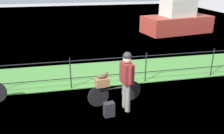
{
  "coord_description": "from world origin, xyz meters",
  "views": [
    {
      "loc": [
        -1.47,
        -5.26,
        3.49
      ],
      "look_at": [
        -0.04,
        1.41,
        0.9
      ],
      "focal_mm": 38.3,
      "sensor_mm": 36.0,
      "label": 1
    }
  ],
  "objects": [
    {
      "name": "cyclist_person",
      "position": [
        0.14,
        0.38,
        1.0
      ],
      "size": [
        0.32,
        0.53,
        1.68
      ],
      "color": "slate",
      "rests_on": "ground"
    },
    {
      "name": "terrier_dog",
      "position": [
        -0.44,
        0.74,
        0.93
      ],
      "size": [
        0.32,
        0.18,
        0.18
      ],
      "color": "#4C3D2D",
      "rests_on": "wooden_crate"
    },
    {
      "name": "backpack_on_paving",
      "position": [
        -0.39,
        0.14,
        0.2
      ],
      "size": [
        0.3,
        0.21,
        0.4
      ],
      "primitive_type": "cube",
      "rotation": [
        0.0,
        0.0,
        3.27
      ],
      "color": "black",
      "rests_on": "ground"
    },
    {
      "name": "bicycle_main",
      "position": [
        -0.1,
        0.79,
        0.33
      ],
      "size": [
        1.63,
        0.32,
        0.61
      ],
      "color": "black",
      "rests_on": "ground"
    },
    {
      "name": "ground_plane",
      "position": [
        0.0,
        0.0,
        0.0
      ],
      "size": [
        60.0,
        60.0,
        0.0
      ],
      "primitive_type": "plane",
      "color": "#9E9993"
    },
    {
      "name": "grass_strip",
      "position": [
        0.0,
        3.15,
        0.01
      ],
      "size": [
        27.0,
        2.4,
        0.03
      ],
      "primitive_type": "cube",
      "color": "#478438",
      "rests_on": "ground"
    },
    {
      "name": "moored_boat_near",
      "position": [
        6.01,
        9.27,
        0.8
      ],
      "size": [
        4.69,
        2.79,
        3.77
      ],
      "color": "#9E3328",
      "rests_on": "ground"
    },
    {
      "name": "harbor_water",
      "position": [
        0.0,
        11.64,
        0.0
      ],
      "size": [
        30.0,
        30.0,
        0.0
      ],
      "primitive_type": "plane",
      "color": "slate",
      "rests_on": "ground"
    },
    {
      "name": "wooden_crate",
      "position": [
        -0.47,
        0.74,
        0.73
      ],
      "size": [
        0.41,
        0.31,
        0.24
      ],
      "primitive_type": "cube",
      "rotation": [
        0.0,
        0.0,
        0.16
      ],
      "color": "brown",
      "rests_on": "bicycle_main"
    },
    {
      "name": "iron_fence",
      "position": [
        0.0,
        2.03,
        0.63
      ],
      "size": [
        18.04,
        0.04,
        1.07
      ],
      "color": "black",
      "rests_on": "ground"
    }
  ]
}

